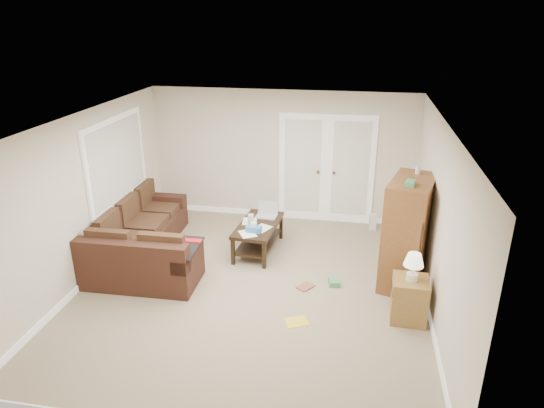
% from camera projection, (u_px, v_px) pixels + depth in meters
% --- Properties ---
extents(floor, '(5.50, 5.50, 0.00)m').
position_uv_depth(floor, '(252.00, 288.00, 7.18)').
color(floor, gray).
rests_on(floor, ground).
extents(ceiling, '(5.00, 5.50, 0.02)m').
position_uv_depth(ceiling, '(249.00, 121.00, 6.25)').
color(ceiling, white).
rests_on(ceiling, wall_back).
extents(wall_left, '(0.02, 5.50, 2.50)m').
position_uv_depth(wall_left, '(85.00, 199.00, 7.13)').
color(wall_left, beige).
rests_on(wall_left, floor).
extents(wall_right, '(0.02, 5.50, 2.50)m').
position_uv_depth(wall_right, '(438.00, 223.00, 6.31)').
color(wall_right, beige).
rests_on(wall_right, floor).
extents(wall_back, '(5.00, 0.02, 2.50)m').
position_uv_depth(wall_back, '(282.00, 156.00, 9.23)').
color(wall_back, beige).
rests_on(wall_back, floor).
extents(wall_front, '(5.00, 0.02, 2.50)m').
position_uv_depth(wall_front, '(182.00, 329.00, 4.20)').
color(wall_front, beige).
rests_on(wall_front, floor).
extents(baseboards, '(5.00, 5.50, 0.10)m').
position_uv_depth(baseboards, '(252.00, 285.00, 7.16)').
color(baseboards, white).
rests_on(baseboards, floor).
extents(french_doors, '(1.80, 0.05, 2.13)m').
position_uv_depth(french_doors, '(326.00, 170.00, 9.14)').
color(french_doors, white).
rests_on(french_doors, floor).
extents(window_left, '(0.05, 1.92, 1.42)m').
position_uv_depth(window_left, '(117.00, 160.00, 7.93)').
color(window_left, white).
rests_on(window_left, wall_left).
extents(sectional_sofa, '(1.80, 2.63, 0.81)m').
position_uv_depth(sectional_sofa, '(142.00, 244.00, 7.84)').
color(sectional_sofa, '#3C2117').
rests_on(sectional_sofa, floor).
extents(coffee_table, '(0.70, 1.27, 0.84)m').
position_uv_depth(coffee_table, '(259.00, 236.00, 8.23)').
color(coffee_table, black).
rests_on(coffee_table, floor).
extents(tv_armoire, '(0.81, 1.13, 1.76)m').
position_uv_depth(tv_armoire, '(407.00, 232.00, 7.05)').
color(tv_armoire, brown).
rests_on(tv_armoire, floor).
extents(side_cabinet, '(0.48, 0.48, 0.97)m').
position_uv_depth(side_cabinet, '(410.00, 296.00, 6.34)').
color(side_cabinet, olive).
rests_on(side_cabinet, floor).
extents(space_heater, '(0.13, 0.11, 0.31)m').
position_uv_depth(space_heater, '(373.00, 221.00, 9.07)').
color(space_heater, silver).
rests_on(space_heater, floor).
extents(floor_magazine, '(0.36, 0.33, 0.01)m').
position_uv_depth(floor_magazine, '(297.00, 322.00, 6.40)').
color(floor_magazine, yellow).
rests_on(floor_magazine, floor).
extents(floor_greenbox, '(0.19, 0.23, 0.08)m').
position_uv_depth(floor_greenbox, '(334.00, 282.00, 7.26)').
color(floor_greenbox, '#418F57').
rests_on(floor_greenbox, floor).
extents(floor_book, '(0.29, 0.30, 0.02)m').
position_uv_depth(floor_book, '(301.00, 284.00, 7.26)').
color(floor_book, brown).
rests_on(floor_book, floor).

